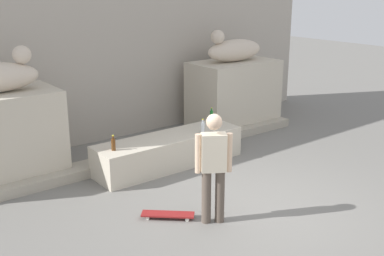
{
  "coord_description": "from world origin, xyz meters",
  "views": [
    {
      "loc": [
        -4.99,
        -4.83,
        3.43
      ],
      "look_at": [
        -0.33,
        1.18,
        1.1
      ],
      "focal_mm": 44.58,
      "sensor_mm": 36.0,
      "label": 1
    }
  ],
  "objects": [
    {
      "name": "bottle_clear",
      "position": [
        0.61,
        2.05,
        0.72
      ],
      "size": [
        0.08,
        0.08,
        0.29
      ],
      "color": "silver",
      "rests_on": "ledge_block"
    },
    {
      "name": "bottle_green",
      "position": [
        1.26,
        2.54,
        0.73
      ],
      "size": [
        0.07,
        0.07,
        0.32
      ],
      "color": "#1E722D",
      "rests_on": "ledge_block"
    },
    {
      "name": "stair_step",
      "position": [
        0.0,
        2.91,
        0.09
      ],
      "size": [
        7.74,
        0.5,
        0.18
      ],
      "primitive_type": "cube",
      "color": "#A9A08F",
      "rests_on": "ground_plane"
    },
    {
      "name": "bottle_brown",
      "position": [
        -1.24,
        2.25,
        0.72
      ],
      "size": [
        0.08,
        0.08,
        0.28
      ],
      "color": "#593314",
      "rests_on": "ledge_block"
    },
    {
      "name": "statue_reclining_right",
      "position": [
        2.77,
        3.55,
        1.9
      ],
      "size": [
        1.6,
        0.57,
        0.78
      ],
      "rotation": [
        0.0,
        0.0,
        3.15
      ],
      "color": "beige",
      "rests_on": "pedestal_right"
    },
    {
      "name": "ledge_block",
      "position": [
        0.0,
        2.31,
        0.3
      ],
      "size": [
        3.03,
        0.82,
        0.6
      ],
      "primitive_type": "cube",
      "color": "beige",
      "rests_on": "ground_plane"
    },
    {
      "name": "facade_wall",
      "position": [
        0.0,
        4.81,
        2.51
      ],
      "size": [
        11.81,
        0.6,
        5.02
      ],
      "primitive_type": "cube",
      "color": "#B5AB9E",
      "rests_on": "ground_plane"
    },
    {
      "name": "ground_plane",
      "position": [
        0.0,
        0.0,
        0.0
      ],
      "size": [
        40.0,
        40.0,
        0.0
      ],
      "primitive_type": "plane",
      "color": "slate"
    },
    {
      "name": "pedestal_right",
      "position": [
        2.81,
        3.55,
        0.81
      ],
      "size": [
        2.13,
        1.23,
        1.62
      ],
      "primitive_type": "cube",
      "color": "beige",
      "rests_on": "ground_plane"
    },
    {
      "name": "skater",
      "position": [
        -0.81,
        0.04,
        0.92
      ],
      "size": [
        0.47,
        0.36,
        1.67
      ],
      "rotation": [
        0.0,
        0.0,
        5.72
      ],
      "color": "brown",
      "rests_on": "ground_plane"
    },
    {
      "name": "skateboard",
      "position": [
        -1.28,
        0.54,
        0.06
      ],
      "size": [
        0.73,
        0.69,
        0.08
      ],
      "rotation": [
        0.0,
        0.0,
        5.55
      ],
      "color": "maroon",
      "rests_on": "ground_plane"
    }
  ]
}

